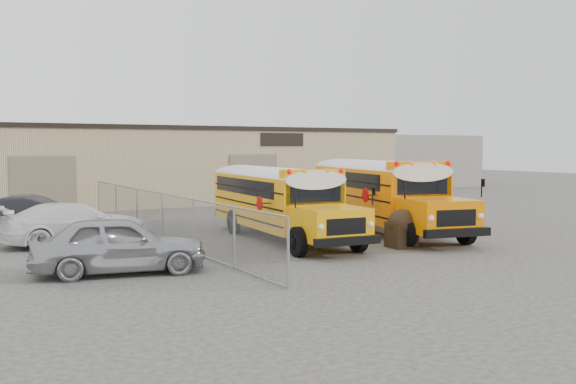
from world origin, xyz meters
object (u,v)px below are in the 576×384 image
school_bus_left (228,188)px  car_dark (33,215)px  tarp_bundle (402,228)px  car_silver (119,244)px  school_bus_right (326,182)px  car_white (76,223)px

school_bus_left → car_dark: school_bus_left is taller
tarp_bundle → car_silver: car_silver is taller
tarp_bundle → car_dark: 14.27m
school_bus_right → car_white: bearing=-166.0°
school_bus_left → car_white: size_ratio=1.86×
car_white → car_dark: car_dark is taller
school_bus_left → tarp_bundle: size_ratio=7.18×
school_bus_right → car_silver: 16.03m
school_bus_left → school_bus_right: bearing=0.8°
school_bus_right → car_silver: size_ratio=2.22×
car_silver → car_dark: bearing=17.9°
school_bus_left → tarp_bundle: school_bus_left is taller
school_bus_left → car_dark: size_ratio=2.03×
school_bus_right → tarp_bundle: bearing=-109.4°
car_silver → car_dark: 9.28m
car_white → car_dark: size_ratio=1.09×
car_dark → school_bus_right: bearing=-67.3°
school_bus_left → car_white: bearing=-157.2°
car_silver → car_white: 6.03m
car_white → car_dark: 3.36m
tarp_bundle → car_dark: size_ratio=0.28×
school_bus_right → car_dark: (-13.85, 0.02, -0.94)m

